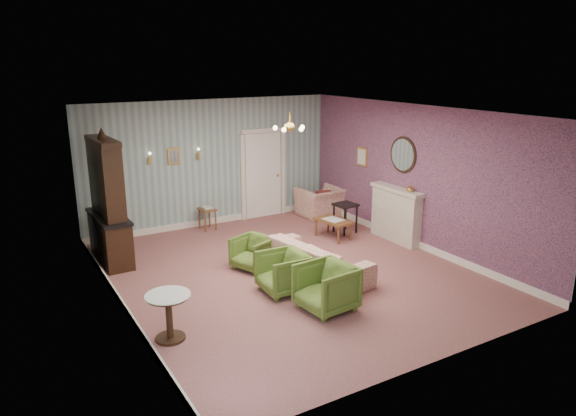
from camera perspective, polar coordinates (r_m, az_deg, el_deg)
floor at (r=9.77m, az=0.18°, el=-6.93°), size 7.00×7.00×0.00m
ceiling at (r=9.06m, az=0.20°, el=10.25°), size 7.00×7.00×0.00m
wall_back at (r=12.38m, az=-8.15°, el=4.78°), size 6.00×0.00×6.00m
wall_front at (r=6.68m, az=15.78°, el=-5.14°), size 6.00×0.00×6.00m
wall_left at (r=8.25m, az=-18.03°, el=-1.37°), size 0.00×7.00×7.00m
wall_right at (r=11.11m, az=13.64°, el=3.25°), size 0.00×7.00×7.00m
wall_right_floral at (r=11.10m, az=13.58°, el=3.24°), size 0.00×7.00×7.00m
door at (r=12.95m, az=-2.70°, el=3.74°), size 1.12×0.12×2.16m
olive_chair_a at (r=8.28m, az=4.11°, el=-8.27°), size 0.80×0.85×0.81m
olive_chair_b at (r=8.87m, az=-0.54°, el=-6.72°), size 0.71×0.76×0.75m
olive_chair_c at (r=9.87m, az=-3.79°, el=-4.64°), size 0.81×0.83×0.67m
sofa_chintz at (r=9.52m, az=2.94°, el=-4.82°), size 1.00×2.26×0.85m
wingback_chair at (r=13.15m, az=3.63°, el=1.18°), size 1.10×0.73×0.94m
dresser at (r=10.49m, az=-18.87°, el=1.04°), size 0.57×1.52×2.52m
fireplace at (r=11.51m, az=11.48°, el=-0.67°), size 0.30×1.40×1.16m
mantel_vase at (r=11.05m, az=12.97°, el=2.07°), size 0.15×0.15×0.15m
oval_mirror at (r=11.29m, az=12.21°, el=5.60°), size 0.04×0.76×0.84m
framed_print at (r=12.35m, az=7.95°, el=5.47°), size 0.04×0.34×0.42m
coffee_table at (r=11.56m, az=4.87°, el=-2.24°), size 0.58×0.89×0.42m
side_table_black at (r=11.92m, az=6.14°, el=-1.10°), size 0.49×0.49×0.67m
pedestal_table at (r=7.64m, az=-12.62°, el=-11.31°), size 0.66×0.66×0.68m
nesting_table at (r=12.23m, az=-8.63°, el=-1.06°), size 0.35×0.43×0.54m
gilt_mirror_back at (r=11.99m, az=-12.11°, el=5.45°), size 0.28×0.06×0.36m
sconce_left at (r=11.81m, az=-14.61°, el=5.14°), size 0.16×0.12×0.30m
sconce_right at (r=12.15m, az=-9.61°, el=5.72°), size 0.16×0.12×0.30m
chandelier at (r=9.09m, az=0.20°, el=8.55°), size 0.56×0.56×0.36m
burgundy_cushion at (r=13.00m, az=3.82°, el=1.05°), size 0.41×0.28×0.39m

